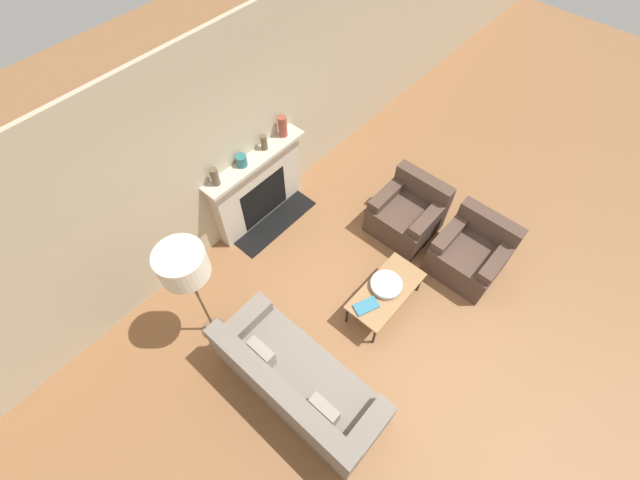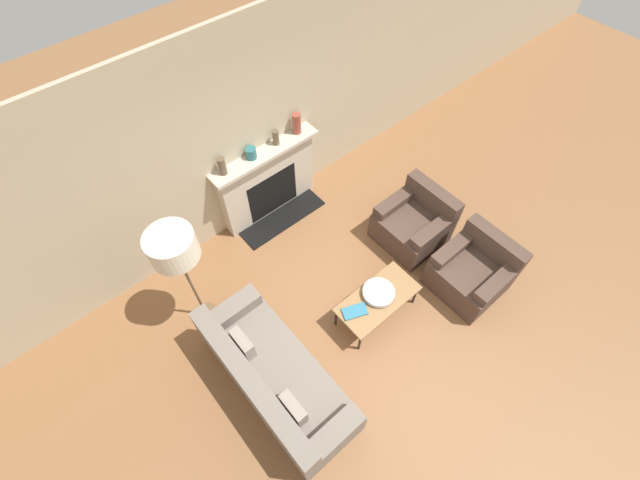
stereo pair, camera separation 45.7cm
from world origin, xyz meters
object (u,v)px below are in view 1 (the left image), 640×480
at_px(coffee_table, 386,291).
at_px(mantel_vase_left, 215,177).
at_px(armchair_far, 408,213).
at_px(mantel_vase_center_right, 264,142).
at_px(bowl, 386,285).
at_px(book, 366,306).
at_px(mantel_vase_center_left, 242,161).
at_px(fireplace, 259,189).
at_px(couch, 297,383).
at_px(floor_lamp, 183,267).
at_px(armchair_near, 471,253).
at_px(mantel_vase_right, 283,126).

xyz_separation_m(coffee_table, mantel_vase_left, (-0.57, 2.26, 0.90)).
xyz_separation_m(armchair_far, mantel_vase_center_right, (-0.99, 1.74, 0.95)).
relative_size(bowl, book, 1.18).
xyz_separation_m(mantel_vase_center_left, mantel_vase_center_right, (0.40, 0.00, 0.03)).
height_order(coffee_table, mantel_vase_center_right, mantel_vase_center_right).
bearing_deg(mantel_vase_left, mantel_vase_center_left, 0.00).
distance_m(fireplace, coffee_table, 2.26).
height_order(couch, mantel_vase_center_right, mantel_vase_center_right).
distance_m(armchair_far, floor_lamp, 3.25).
bearing_deg(bowl, couch, 178.60).
bearing_deg(floor_lamp, armchair_near, -32.86).
bearing_deg(book, mantel_vase_right, 89.51).
xyz_separation_m(couch, mantel_vase_center_right, (1.78, 2.19, 0.94)).
xyz_separation_m(bowl, mantel_vase_center_left, (-0.18, 2.23, 0.77)).
relative_size(fireplace, armchair_far, 1.89).
bearing_deg(mantel_vase_left, armchair_near, -56.65).
distance_m(floor_lamp, mantel_vase_left, 1.42).
relative_size(armchair_far, mantel_vase_center_right, 3.98).
relative_size(coffee_table, mantel_vase_center_left, 6.92).
distance_m(book, mantel_vase_left, 2.38).
bearing_deg(mantel_vase_center_right, coffee_table, -96.34).
relative_size(armchair_far, mantel_vase_center_left, 5.60).
distance_m(armchair_far, mantel_vase_center_left, 2.40).
height_order(mantel_vase_center_left, mantel_vase_right, mantel_vase_right).
xyz_separation_m(book, mantel_vase_center_right, (0.59, 2.21, 0.84)).
bearing_deg(fireplace, book, -99.68).
bearing_deg(bowl, armchair_far, 22.17).
bearing_deg(armchair_far, coffee_table, -66.99).
bearing_deg(armchair_near, mantel_vase_right, -166.89).
distance_m(armchair_far, mantel_vase_right, 2.10).
height_order(armchair_far, bowl, armchair_far).
relative_size(floor_lamp, mantel_vase_left, 6.97).
xyz_separation_m(couch, mantel_vase_right, (2.12, 2.19, 0.98)).
relative_size(floor_lamp, mantel_vase_right, 5.79).
height_order(coffee_table, mantel_vase_center_left, mantel_vase_center_left).
distance_m(armchair_near, coffee_table, 1.33).
bearing_deg(bowl, mantel_vase_right, 75.84).
distance_m(armchair_far, coffee_table, 1.35).
height_order(bowl, book, bowl).
relative_size(mantel_vase_left, mantel_vase_center_right, 1.15).
bearing_deg(coffee_table, bowl, 44.00).
xyz_separation_m(mantel_vase_left, mantel_vase_center_left, (0.42, 0.00, -0.05)).
distance_m(couch, mantel_vase_left, 2.57).
bearing_deg(mantel_vase_center_right, couch, -129.05).
height_order(armchair_near, mantel_vase_left, mantel_vase_left).
bearing_deg(fireplace, mantel_vase_center_right, 3.84).
height_order(armchair_near, mantel_vase_center_left, mantel_vase_center_left).
relative_size(fireplace, bowl, 4.10).
distance_m(book, floor_lamp, 2.16).
bearing_deg(book, fireplace, 102.79).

